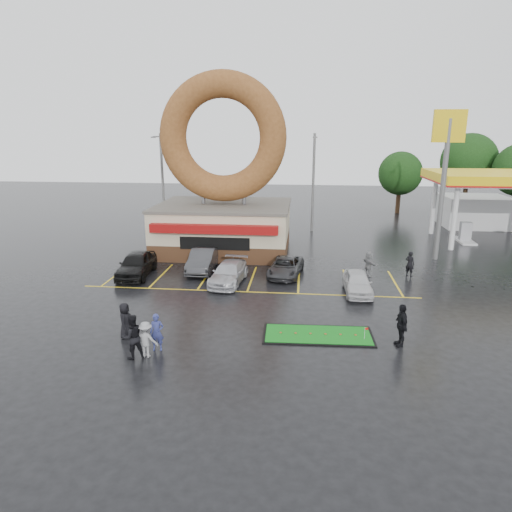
# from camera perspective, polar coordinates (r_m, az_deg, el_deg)

# --- Properties ---
(ground) EXTENTS (120.00, 120.00, 0.00)m
(ground) POSITION_cam_1_polar(r_m,az_deg,el_deg) (23.83, -2.14, -7.26)
(ground) COLOR black
(ground) RESTS_ON ground
(donut_shop) EXTENTS (10.20, 8.70, 13.50)m
(donut_shop) POSITION_cam_1_polar(r_m,az_deg,el_deg) (35.60, -4.08, 7.72)
(donut_shop) COLOR #472B19
(donut_shop) RESTS_ON ground
(gas_station) EXTENTS (12.30, 13.65, 5.90)m
(gas_station) POSITION_cam_1_polar(r_m,az_deg,el_deg) (46.23, 27.51, 6.84)
(gas_station) COLOR silver
(gas_station) RESTS_ON ground
(shell_sign) EXTENTS (2.20, 0.36, 10.60)m
(shell_sign) POSITION_cam_1_polar(r_m,az_deg,el_deg) (35.22, 22.66, 11.29)
(shell_sign) COLOR slate
(shell_sign) RESTS_ON ground
(streetlight_left) EXTENTS (0.40, 2.21, 9.00)m
(streetlight_left) POSITION_cam_1_polar(r_m,az_deg,el_deg) (43.94, -11.63, 9.31)
(streetlight_left) COLOR slate
(streetlight_left) RESTS_ON ground
(streetlight_mid) EXTENTS (0.40, 2.21, 9.00)m
(streetlight_mid) POSITION_cam_1_polar(r_m,az_deg,el_deg) (42.92, 7.17, 9.36)
(streetlight_mid) COLOR slate
(streetlight_mid) RESTS_ON ground
(streetlight_right) EXTENTS (0.40, 2.21, 9.00)m
(streetlight_right) POSITION_cam_1_polar(r_m,az_deg,el_deg) (45.74, 22.53, 8.69)
(streetlight_right) COLOR slate
(streetlight_right) RESTS_ON ground
(tree_far_c) EXTENTS (6.30, 6.30, 9.00)m
(tree_far_c) POSITION_cam_1_polar(r_m,az_deg,el_deg) (58.96, 25.08, 10.69)
(tree_far_c) COLOR #332114
(tree_far_c) RESTS_ON ground
(tree_far_d) EXTENTS (4.90, 4.90, 7.00)m
(tree_far_d) POSITION_cam_1_polar(r_m,az_deg,el_deg) (55.04, 17.59, 9.81)
(tree_far_d) COLOR #332114
(tree_far_d) RESTS_ON ground
(car_black) EXTENTS (2.18, 4.76, 1.58)m
(car_black) POSITION_cam_1_polar(r_m,az_deg,el_deg) (30.68, -14.72, -1.00)
(car_black) COLOR black
(car_black) RESTS_ON ground
(car_dgrey) EXTENTS (1.66, 4.52, 1.48)m
(car_dgrey) POSITION_cam_1_polar(r_m,az_deg,el_deg) (31.01, -6.68, -0.51)
(car_dgrey) COLOR #313134
(car_dgrey) RESTS_ON ground
(car_silver) EXTENTS (2.23, 4.59, 1.29)m
(car_silver) POSITION_cam_1_polar(r_m,az_deg,el_deg) (28.39, -3.44, -2.13)
(car_silver) COLOR #B5B5BA
(car_silver) RESTS_ON ground
(car_grey) EXTENTS (2.50, 4.45, 1.17)m
(car_grey) POSITION_cam_1_polar(r_m,az_deg,el_deg) (29.88, 3.72, -1.36)
(car_grey) COLOR #313133
(car_grey) RESTS_ON ground
(car_white) EXTENTS (1.60, 3.82, 1.29)m
(car_white) POSITION_cam_1_polar(r_m,az_deg,el_deg) (27.21, 12.57, -3.26)
(car_white) COLOR silver
(car_white) RESTS_ON ground
(person_blue) EXTENTS (0.64, 0.46, 1.64)m
(person_blue) POSITION_cam_1_polar(r_m,az_deg,el_deg) (20.27, -12.29, -9.30)
(person_blue) COLOR navy
(person_blue) RESTS_ON ground
(person_blackjkt) EXTENTS (1.18, 1.13, 1.91)m
(person_blackjkt) POSITION_cam_1_polar(r_m,az_deg,el_deg) (19.77, -15.22, -9.72)
(person_blackjkt) COLOR black
(person_blackjkt) RESTS_ON ground
(person_hoodie) EXTENTS (1.05, 0.65, 1.56)m
(person_hoodie) POSITION_cam_1_polar(r_m,az_deg,el_deg) (19.81, -13.60, -10.11)
(person_hoodie) COLOR gray
(person_hoodie) RESTS_ON ground
(person_bystander) EXTENTS (0.62, 0.87, 1.69)m
(person_bystander) POSITION_cam_1_polar(r_m,az_deg,el_deg) (21.73, -16.04, -7.77)
(person_bystander) COLOR black
(person_bystander) RESTS_ON ground
(person_cameraman) EXTENTS (0.63, 1.19, 1.93)m
(person_cameraman) POSITION_cam_1_polar(r_m,az_deg,el_deg) (21.14, 17.71, -8.22)
(person_cameraman) COLOR black
(person_cameraman) RESTS_ON ground
(person_walker_near) EXTENTS (1.11, 1.61, 1.66)m
(person_walker_near) POSITION_cam_1_polar(r_m,az_deg,el_deg) (30.56, 13.89, -0.93)
(person_walker_near) COLOR gray
(person_walker_near) RESTS_ON ground
(person_walker_far) EXTENTS (0.73, 0.69, 1.67)m
(person_walker_far) POSITION_cam_1_polar(r_m,az_deg,el_deg) (31.25, 18.68, -0.93)
(person_walker_far) COLOR black
(person_walker_far) RESTS_ON ground
(dumpster) EXTENTS (1.91, 1.37, 1.30)m
(dumpster) POSITION_cam_1_polar(r_m,az_deg,el_deg) (35.87, -11.50, 1.30)
(dumpster) COLOR #1A4018
(dumpster) RESTS_ON ground
(putting_green) EXTENTS (5.12, 2.34, 0.63)m
(putting_green) POSITION_cam_1_polar(r_m,az_deg,el_deg) (21.62, 7.75, -9.73)
(putting_green) COLOR black
(putting_green) RESTS_ON ground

